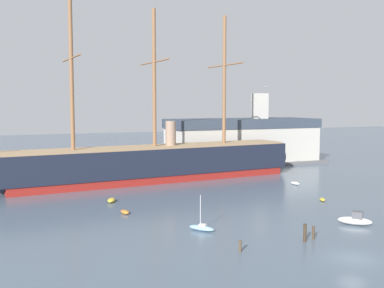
{
  "coord_description": "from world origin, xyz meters",
  "views": [
    {
      "loc": [
        -30.52,
        -33.53,
        14.91
      ],
      "look_at": [
        -2.08,
        36.05,
        8.26
      ],
      "focal_mm": 42.36,
      "sensor_mm": 36.0,
      "label": 1
    }
  ],
  "objects_px": {
    "dinghy_alongside_stern": "(295,183)",
    "tall_ship": "(155,162)",
    "dinghy_mid_left": "(125,212)",
    "mooring_piling_nearest": "(240,246)",
    "mooring_piling_left_pair": "(313,233)",
    "motorboat_far_left": "(26,181)",
    "sailboat_foreground_left": "(202,228)",
    "motorboat_foreground_right": "(355,220)",
    "dinghy_mid_right": "(322,199)",
    "seagull_in_flight": "(266,86)",
    "dinghy_alongside_bow": "(111,200)",
    "mooring_piling_right_pair": "(305,233)",
    "dockside_warehouse_right": "(242,141)",
    "dinghy_distant_centre": "(169,169)"
  },
  "relations": [
    {
      "from": "dinghy_alongside_stern",
      "to": "tall_ship",
      "type": "bearing_deg",
      "value": 148.57
    },
    {
      "from": "dinghy_mid_left",
      "to": "mooring_piling_nearest",
      "type": "bearing_deg",
      "value": -71.07
    },
    {
      "from": "mooring_piling_nearest",
      "to": "mooring_piling_left_pair",
      "type": "relative_size",
      "value": 0.81
    },
    {
      "from": "dinghy_alongside_stern",
      "to": "motorboat_far_left",
      "type": "height_order",
      "value": "motorboat_far_left"
    },
    {
      "from": "motorboat_far_left",
      "to": "tall_ship",
      "type": "bearing_deg",
      "value": -15.31
    },
    {
      "from": "sailboat_foreground_left",
      "to": "motorboat_far_left",
      "type": "bearing_deg",
      "value": 113.12
    },
    {
      "from": "motorboat_foreground_right",
      "to": "dinghy_mid_right",
      "type": "xyz_separation_m",
      "value": [
        5.17,
        12.89,
        -0.38
      ]
    },
    {
      "from": "mooring_piling_nearest",
      "to": "seagull_in_flight",
      "type": "bearing_deg",
      "value": 54.92
    },
    {
      "from": "motorboat_foreground_right",
      "to": "dinghy_alongside_bow",
      "type": "relative_size",
      "value": 1.48
    },
    {
      "from": "sailboat_foreground_left",
      "to": "dinghy_mid_right",
      "type": "relative_size",
      "value": 2.16
    },
    {
      "from": "sailboat_foreground_left",
      "to": "mooring_piling_left_pair",
      "type": "height_order",
      "value": "sailboat_foreground_left"
    },
    {
      "from": "tall_ship",
      "to": "dinghy_alongside_bow",
      "type": "distance_m",
      "value": 20.16
    },
    {
      "from": "sailboat_foreground_left",
      "to": "mooring_piling_right_pair",
      "type": "relative_size",
      "value": 2.17
    },
    {
      "from": "motorboat_far_left",
      "to": "mooring_piling_left_pair",
      "type": "height_order",
      "value": "mooring_piling_left_pair"
    },
    {
      "from": "motorboat_foreground_right",
      "to": "dinghy_alongside_bow",
      "type": "distance_m",
      "value": 35.05
    },
    {
      "from": "dockside_warehouse_right",
      "to": "sailboat_foreground_left",
      "type": "bearing_deg",
      "value": -122.98
    },
    {
      "from": "dinghy_mid_right",
      "to": "mooring_piling_right_pair",
      "type": "xyz_separation_m",
      "value": [
        -15.18,
        -16.29,
        0.77
      ]
    },
    {
      "from": "dinghy_alongside_bow",
      "to": "mooring_piling_left_pair",
      "type": "distance_m",
      "value": 32.03
    },
    {
      "from": "dockside_warehouse_right",
      "to": "dinghy_distant_centre",
      "type": "bearing_deg",
      "value": -169.8
    },
    {
      "from": "mooring_piling_left_pair",
      "to": "dinghy_alongside_bow",
      "type": "bearing_deg",
      "value": 121.18
    },
    {
      "from": "dinghy_mid_right",
      "to": "dinghy_distant_centre",
      "type": "height_order",
      "value": "dinghy_distant_centre"
    },
    {
      "from": "dinghy_distant_centre",
      "to": "motorboat_foreground_right",
      "type": "bearing_deg",
      "value": -83.37
    },
    {
      "from": "dinghy_alongside_bow",
      "to": "dinghy_alongside_stern",
      "type": "distance_m",
      "value": 34.84
    },
    {
      "from": "dockside_warehouse_right",
      "to": "seagull_in_flight",
      "type": "height_order",
      "value": "seagull_in_flight"
    },
    {
      "from": "mooring_piling_right_pair",
      "to": "seagull_in_flight",
      "type": "height_order",
      "value": "seagull_in_flight"
    },
    {
      "from": "motorboat_far_left",
      "to": "motorboat_foreground_right",
      "type": "bearing_deg",
      "value": -51.9
    },
    {
      "from": "dinghy_alongside_stern",
      "to": "dinghy_distant_centre",
      "type": "xyz_separation_m",
      "value": [
        -15.69,
        26.21,
        0.06
      ]
    },
    {
      "from": "dockside_warehouse_right",
      "to": "dinghy_alongside_stern",
      "type": "bearing_deg",
      "value": -99.77
    },
    {
      "from": "motorboat_far_left",
      "to": "dinghy_distant_centre",
      "type": "height_order",
      "value": "motorboat_far_left"
    },
    {
      "from": "tall_ship",
      "to": "mooring_piling_right_pair",
      "type": "relative_size",
      "value": 34.88
    },
    {
      "from": "sailboat_foreground_left",
      "to": "motorboat_foreground_right",
      "type": "distance_m",
      "value": 19.28
    },
    {
      "from": "motorboat_far_left",
      "to": "dinghy_mid_left",
      "type": "bearing_deg",
      "value": -69.16
    },
    {
      "from": "dinghy_distant_centre",
      "to": "dinghy_mid_right",
      "type": "bearing_deg",
      "value": -74.12
    },
    {
      "from": "motorboat_far_left",
      "to": "mooring_piling_left_pair",
      "type": "bearing_deg",
      "value": -60.64
    },
    {
      "from": "motorboat_foreground_right",
      "to": "dockside_warehouse_right",
      "type": "distance_m",
      "value": 58.39
    },
    {
      "from": "mooring_piling_nearest",
      "to": "motorboat_far_left",
      "type": "bearing_deg",
      "value": 110.08
    },
    {
      "from": "dinghy_alongside_bow",
      "to": "mooring_piling_left_pair",
      "type": "xyz_separation_m",
      "value": [
        16.58,
        -27.4,
        0.44
      ]
    },
    {
      "from": "dockside_warehouse_right",
      "to": "seagull_in_flight",
      "type": "relative_size",
      "value": 33.54
    },
    {
      "from": "dinghy_alongside_stern",
      "to": "dockside_warehouse_right",
      "type": "bearing_deg",
      "value": 80.23
    },
    {
      "from": "dinghy_distant_centre",
      "to": "mooring_piling_left_pair",
      "type": "xyz_separation_m",
      "value": [
        -2.51,
        -55.57,
        0.42
      ]
    },
    {
      "from": "tall_ship",
      "to": "dinghy_mid_right",
      "type": "bearing_deg",
      "value": -56.08
    },
    {
      "from": "motorboat_far_left",
      "to": "seagull_in_flight",
      "type": "distance_m",
      "value": 47.72
    },
    {
      "from": "motorboat_foreground_right",
      "to": "dinghy_mid_right",
      "type": "height_order",
      "value": "motorboat_foreground_right"
    },
    {
      "from": "motorboat_far_left",
      "to": "seagull_in_flight",
      "type": "height_order",
      "value": "seagull_in_flight"
    },
    {
      "from": "mooring_piling_nearest",
      "to": "mooring_piling_left_pair",
      "type": "xyz_separation_m",
      "value": [
        9.52,
        0.71,
        0.14
      ]
    },
    {
      "from": "motorboat_foreground_right",
      "to": "mooring_piling_nearest",
      "type": "relative_size",
      "value": 3.43
    },
    {
      "from": "dinghy_alongside_stern",
      "to": "mooring_piling_left_pair",
      "type": "xyz_separation_m",
      "value": [
        -18.2,
        -29.35,
        0.48
      ]
    },
    {
      "from": "dinghy_alongside_bow",
      "to": "mooring_piling_right_pair",
      "type": "height_order",
      "value": "mooring_piling_right_pair"
    },
    {
      "from": "dinghy_mid_left",
      "to": "motorboat_foreground_right",
      "type": "bearing_deg",
      "value": -33.22
    },
    {
      "from": "motorboat_foreground_right",
      "to": "dockside_warehouse_right",
      "type": "relative_size",
      "value": 0.1
    }
  ]
}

